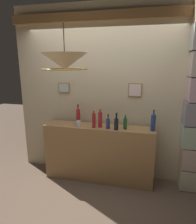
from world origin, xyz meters
The scene contains 12 objects.
ground_plane centered at (0.00, 0.00, 0.00)m, with size 12.00×12.00×0.00m, color brown.
panelled_rear_partition centered at (0.00, 1.10, 1.51)m, with size 3.04×0.15×2.88m.
bar_shelf_unit centered at (0.00, 0.84, 0.48)m, with size 1.82×0.36×0.95m, color #9E7547.
liquor_bottle_vermouth centered at (0.17, 0.75, 1.04)m, with size 0.06×0.06×0.23m.
liquor_bottle_tequila centered at (0.30, 0.73, 1.05)m, with size 0.07×0.07×0.27m.
liquor_bottle_rum centered at (-0.06, 0.76, 1.08)m, with size 0.06×0.06×0.29m.
liquor_bottle_whiskey centered at (0.43, 0.80, 1.05)m, with size 0.06×0.06×0.23m.
liquor_bottle_sherry centered at (0.85, 0.82, 1.08)m, with size 0.07×0.07×0.32m.
liquor_bottle_brandy centered at (-0.37, 0.91, 1.08)m, with size 0.07×0.07×0.33m.
liquor_bottle_mezcal centered at (0.04, 0.79, 1.08)m, with size 0.06×0.06×0.31m.
glass_tumbler_rocks centered at (-0.32, 0.75, 1.00)m, with size 0.07×0.07×0.09m.
pendant_lamp centered at (-0.29, 0.22, 1.97)m, with size 0.58×0.58×0.54m.
Camera 1 is at (0.71, -2.16, 1.97)m, focal length 31.84 mm.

